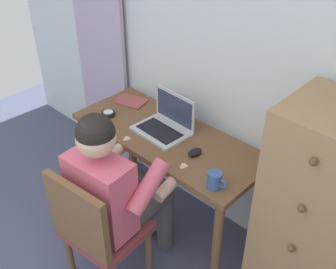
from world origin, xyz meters
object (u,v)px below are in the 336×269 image
computer_mouse (195,152)px  coffee_mug (215,180)px  desk (168,150)px  dresser (315,222)px  person_seated (118,187)px  notebook_pad (131,101)px  chair (97,229)px  laptop (166,123)px  desk_clock (108,114)px

computer_mouse → coffee_mug: coffee_mug is taller
desk → dresser: 1.00m
person_seated → notebook_pad: bearing=132.8°
dresser → desk: bearing=-177.1°
chair → computer_mouse: size_ratio=8.88×
laptop → coffee_mug: 0.61m
person_seated → notebook_pad: 0.84m
person_seated → laptop: 0.56m
person_seated → desk_clock: size_ratio=13.41×
desk → computer_mouse: bearing=-8.0°
dresser → computer_mouse: 0.76m
notebook_pad → coffee_mug: bearing=-31.6°
desk → desk_clock: 0.48m
person_seated → coffee_mug: (0.43, 0.31, 0.11)m
coffee_mug → chair: bearing=-129.6°
computer_mouse → desk_clock: size_ratio=1.11×
dresser → desk_clock: dresser is taller
desk → desk_clock: (-0.45, -0.11, 0.13)m
person_seated → desk_clock: bearing=144.5°
dresser → person_seated: bearing=-149.0°
person_seated → desk: bearing=100.7°
person_seated → dresser: bearing=31.0°
desk_clock → laptop: bearing=19.2°
laptop → notebook_pad: size_ratio=1.67×
desk → computer_mouse: 0.29m
desk_clock → coffee_mug: size_ratio=0.75×
computer_mouse → notebook_pad: computer_mouse is taller
coffee_mug → person_seated: bearing=-143.7°
computer_mouse → person_seated: bearing=-106.3°
person_seated → coffee_mug: 0.54m
notebook_pad → coffee_mug: size_ratio=1.75×
computer_mouse → desk: bearing=175.4°
person_seated → computer_mouse: size_ratio=12.06×
dresser → computer_mouse: size_ratio=13.14×
laptop → desk_clock: 0.43m
person_seated → desk_clock: person_seated is taller
dresser → notebook_pad: size_ratio=6.26×
desk → laptop: (-0.05, 0.03, 0.17)m
chair → desk_clock: bearing=134.4°
computer_mouse → coffee_mug: size_ratio=0.83×
laptop → notebook_pad: (-0.43, 0.09, -0.05)m
person_seated → computer_mouse: person_seated is taller
desk_clock → dresser: bearing=6.2°
laptop → computer_mouse: bearing=-12.5°
laptop → computer_mouse: size_ratio=3.51×
chair → notebook_pad: 1.02m
desk → notebook_pad: notebook_pad is taller
desk → dresser: bearing=2.9°
laptop → coffee_mug: laptop is taller
notebook_pad → person_seated: bearing=-61.9°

